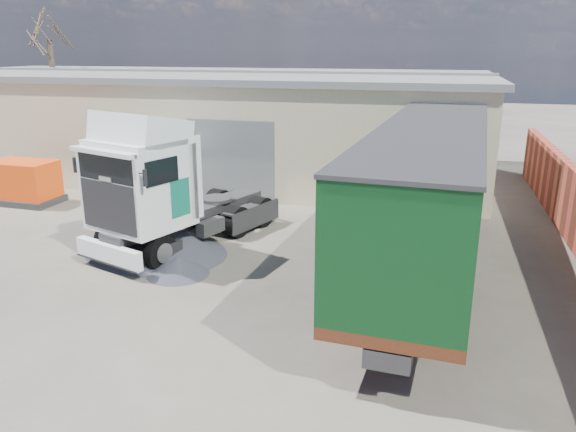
% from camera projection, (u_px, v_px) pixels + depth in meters
% --- Properties ---
extents(ground, '(120.00, 120.00, 0.00)m').
position_uv_depth(ground, '(176.00, 299.00, 15.42)').
color(ground, '#2A2822').
rests_on(ground, ground).
extents(warehouse, '(30.60, 12.60, 5.42)m').
position_uv_depth(warehouse, '(200.00, 121.00, 30.90)').
color(warehouse, beige).
rests_on(warehouse, ground).
extents(bare_tree, '(4.00, 4.00, 9.60)m').
position_uv_depth(bare_tree, '(47.00, 25.00, 35.96)').
color(bare_tree, '#382B21').
rests_on(bare_tree, ground).
extents(tractor_unit, '(4.90, 7.50, 4.80)m').
position_uv_depth(tractor_unit, '(162.00, 193.00, 18.55)').
color(tractor_unit, black).
rests_on(tractor_unit, ground).
extents(box_trailer, '(3.88, 13.76, 4.51)m').
position_uv_depth(box_trailer, '(428.00, 188.00, 16.17)').
color(box_trailer, '#2D2D30').
rests_on(box_trailer, ground).
extents(panel_van, '(3.49, 5.32, 2.02)m').
position_uv_depth(panel_van, '(170.00, 180.00, 24.57)').
color(panel_van, black).
rests_on(panel_van, ground).
extents(orange_skip, '(3.06, 1.99, 1.86)m').
position_uv_depth(orange_skip, '(24.00, 185.00, 24.63)').
color(orange_skip, '#2D2D30').
rests_on(orange_skip, ground).
extents(gravel_heap, '(6.38, 6.38, 1.08)m').
position_uv_depth(gravel_heap, '(153.00, 237.00, 18.86)').
color(gravel_heap, black).
rests_on(gravel_heap, ground).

